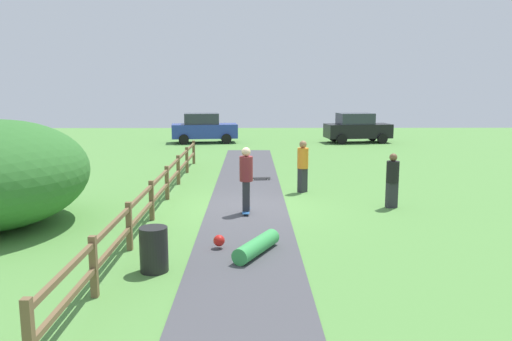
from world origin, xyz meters
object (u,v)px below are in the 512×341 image
object	(u,v)px
bystander_orange	(303,164)
skater_fallen	(254,246)
trash_bin	(154,249)
skateboard_loose	(260,178)
skater_riding	(246,177)
bystander_black	(392,178)
parked_car_black	(357,128)
parked_car_blue	(204,128)

from	to	relation	value
bystander_orange	skater_fallen	bearing A→B (deg)	-104.67
trash_bin	skateboard_loose	size ratio (longest dim) A/B	1.10
skater_riding	bystander_black	world-z (taller)	skater_riding
parked_car_black	parked_car_blue	bearing A→B (deg)	180.00
bystander_black	parked_car_black	bearing A→B (deg)	81.54
bystander_orange	bystander_black	size ratio (longest dim) A/B	1.09
bystander_orange	parked_car_blue	bearing A→B (deg)	107.17
trash_bin	parked_car_blue	size ratio (longest dim) A/B	0.21
skateboard_loose	bystander_black	xyz separation A→B (m)	(3.90, -4.54, 0.82)
bystander_orange	skater_riding	bearing A→B (deg)	-122.65
skater_riding	skateboard_loose	xyz separation A→B (m)	(0.50, 5.27, -1.01)
skater_fallen	bystander_black	size ratio (longest dim) A/B	0.99
parked_car_black	trash_bin	bearing A→B (deg)	-110.81
skater_fallen	bystander_orange	size ratio (longest dim) A/B	0.91
parked_car_blue	skateboard_loose	bearing A→B (deg)	-75.68
skateboard_loose	bystander_orange	xyz separation A→B (m)	(1.43, -2.27, 0.91)
bystander_black	trash_bin	bearing A→B (deg)	-139.39
bystander_black	parked_car_black	distance (m)	18.21
skater_fallen	bystander_black	world-z (taller)	bystander_black
bystander_orange	bystander_black	distance (m)	3.36
bystander_black	skateboard_loose	bearing A→B (deg)	130.63
trash_bin	skater_riding	size ratio (longest dim) A/B	0.47
parked_car_blue	bystander_black	bearing A→B (deg)	-67.84
parked_car_blue	parked_car_black	distance (m)	10.01
skateboard_loose	parked_car_black	xyz separation A→B (m)	(6.58, 13.47, 0.87)
skateboard_loose	trash_bin	bearing A→B (deg)	-103.04
skateboard_loose	parked_car_blue	size ratio (longest dim) A/B	0.19
parked_car_blue	skater_fallen	bearing A→B (deg)	-82.00
trash_bin	skater_fallen	bearing A→B (deg)	26.31
trash_bin	skateboard_loose	xyz separation A→B (m)	(2.28, 9.84, -0.36)
trash_bin	parked_car_black	world-z (taller)	parked_car_black
skater_riding	bystander_black	size ratio (longest dim) A/B	1.15
parked_car_blue	skater_riding	bearing A→B (deg)	-81.08
skater_riding	parked_car_blue	bearing A→B (deg)	98.92
bystander_black	parked_car_black	world-z (taller)	parked_car_black
skater_fallen	parked_car_black	bearing A→B (deg)	72.88
skateboard_loose	bystander_black	distance (m)	6.04
skater_riding	skater_fallen	bearing A→B (deg)	-86.86
parked_car_blue	parked_car_black	xyz separation A→B (m)	(10.01, -0.00, 0.00)
trash_bin	parked_car_black	size ratio (longest dim) A/B	0.21
skater_riding	bystander_orange	world-z (taller)	skater_riding
bystander_black	parked_car_blue	world-z (taller)	parked_car_blue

